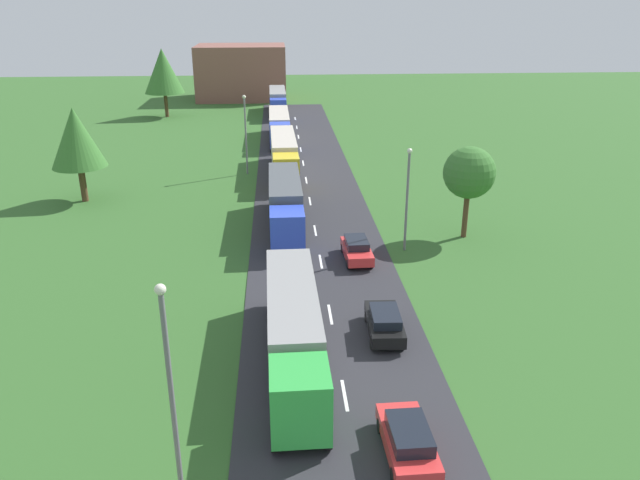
{
  "coord_description": "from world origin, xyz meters",
  "views": [
    {
      "loc": [
        -2.79,
        -12.68,
        17.08
      ],
      "look_at": [
        -0.12,
        25.13,
        2.08
      ],
      "focal_mm": 34.21,
      "sensor_mm": 36.0,
      "label": 1
    }
  ],
  "objects_px": {
    "truck_second": "(285,202)",
    "truck_fifth": "(278,100)",
    "lamppost_lead": "(172,398)",
    "tree_pine": "(163,71)",
    "truck_fourth": "(279,125)",
    "lamppost_second": "(407,194)",
    "car_second": "(385,322)",
    "tree_oak": "(76,138)",
    "truck_third": "(284,154)",
    "car_lead": "(408,440)",
    "car_third": "(357,249)",
    "distant_building": "(242,72)",
    "truck_lead": "(294,328)",
    "lamppost_third": "(246,131)",
    "tree_maple": "(469,173)"
  },
  "relations": [
    {
      "from": "truck_second",
      "to": "tree_oak",
      "type": "xyz_separation_m",
      "value": [
        -18.08,
        8.28,
        3.62
      ]
    },
    {
      "from": "car_third",
      "to": "truck_fifth",
      "type": "bearing_deg",
      "value": 94.95
    },
    {
      "from": "truck_second",
      "to": "lamppost_lead",
      "type": "bearing_deg",
      "value": -98.01
    },
    {
      "from": "tree_pine",
      "to": "distant_building",
      "type": "distance_m",
      "value": 21.42
    },
    {
      "from": "truck_lead",
      "to": "tree_maple",
      "type": "distance_m",
      "value": 21.86
    },
    {
      "from": "car_lead",
      "to": "tree_pine",
      "type": "height_order",
      "value": "tree_pine"
    },
    {
      "from": "truck_fourth",
      "to": "car_second",
      "type": "bearing_deg",
      "value": -83.98
    },
    {
      "from": "car_lead",
      "to": "tree_oak",
      "type": "height_order",
      "value": "tree_oak"
    },
    {
      "from": "tree_oak",
      "to": "distant_building",
      "type": "bearing_deg",
      "value": 79.46
    },
    {
      "from": "truck_third",
      "to": "car_third",
      "type": "distance_m",
      "value": 23.51
    },
    {
      "from": "tree_pine",
      "to": "car_third",
      "type": "bearing_deg",
      "value": -68.87
    },
    {
      "from": "truck_fifth",
      "to": "car_lead",
      "type": "distance_m",
      "value": 79.26
    },
    {
      "from": "tree_oak",
      "to": "truck_third",
      "type": "bearing_deg",
      "value": 23.04
    },
    {
      "from": "truck_third",
      "to": "tree_pine",
      "type": "xyz_separation_m",
      "value": [
        -17.74,
        35.1,
        4.72
      ]
    },
    {
      "from": "truck_second",
      "to": "car_lead",
      "type": "height_order",
      "value": "truck_second"
    },
    {
      "from": "truck_second",
      "to": "lamppost_third",
      "type": "height_order",
      "value": "lamppost_third"
    },
    {
      "from": "truck_fourth",
      "to": "lamppost_lead",
      "type": "relative_size",
      "value": 1.52
    },
    {
      "from": "lamppost_lead",
      "to": "tree_maple",
      "type": "xyz_separation_m",
      "value": [
        17.8,
        26.29,
        -0.0
      ]
    },
    {
      "from": "distant_building",
      "to": "truck_lead",
      "type": "bearing_deg",
      "value": -85.66
    },
    {
      "from": "lamppost_lead",
      "to": "tree_pine",
      "type": "relative_size",
      "value": 0.89
    },
    {
      "from": "truck_fifth",
      "to": "car_second",
      "type": "bearing_deg",
      "value": -85.62
    },
    {
      "from": "truck_lead",
      "to": "lamppost_lead",
      "type": "relative_size",
      "value": 1.48
    },
    {
      "from": "truck_second",
      "to": "lamppost_second",
      "type": "xyz_separation_m",
      "value": [
        8.58,
        -5.31,
        2.08
      ]
    },
    {
      "from": "car_second",
      "to": "truck_third",
      "type": "bearing_deg",
      "value": 98.36
    },
    {
      "from": "truck_fifth",
      "to": "car_lead",
      "type": "relative_size",
      "value": 3.2
    },
    {
      "from": "truck_fourth",
      "to": "lamppost_lead",
      "type": "height_order",
      "value": "lamppost_lead"
    },
    {
      "from": "truck_fifth",
      "to": "tree_oak",
      "type": "relative_size",
      "value": 1.63
    },
    {
      "from": "truck_lead",
      "to": "truck_third",
      "type": "xyz_separation_m",
      "value": [
        0.07,
        35.82,
        0.13
      ]
    },
    {
      "from": "truck_fifth",
      "to": "car_third",
      "type": "relative_size",
      "value": 3.24
    },
    {
      "from": "truck_fourth",
      "to": "tree_pine",
      "type": "height_order",
      "value": "tree_pine"
    },
    {
      "from": "truck_lead",
      "to": "car_lead",
      "type": "relative_size",
      "value": 3.16
    },
    {
      "from": "lamppost_third",
      "to": "distant_building",
      "type": "relative_size",
      "value": 0.51
    },
    {
      "from": "truck_second",
      "to": "tree_oak",
      "type": "distance_m",
      "value": 20.21
    },
    {
      "from": "lamppost_second",
      "to": "truck_lead",
      "type": "bearing_deg",
      "value": -120.43
    },
    {
      "from": "lamppost_lead",
      "to": "tree_pine",
      "type": "bearing_deg",
      "value": 99.53
    },
    {
      "from": "tree_pine",
      "to": "distant_building",
      "type": "xyz_separation_m",
      "value": [
        10.9,
        18.31,
        -2.2
      ]
    },
    {
      "from": "truck_second",
      "to": "truck_fifth",
      "type": "distance_m",
      "value": 52.36
    },
    {
      "from": "truck_fifth",
      "to": "tree_pine",
      "type": "distance_m",
      "value": 18.0
    },
    {
      "from": "car_second",
      "to": "car_third",
      "type": "distance_m",
      "value": 10.36
    },
    {
      "from": "truck_third",
      "to": "car_third",
      "type": "relative_size",
      "value": 3.39
    },
    {
      "from": "truck_lead",
      "to": "lamppost_third",
      "type": "distance_m",
      "value": 36.61
    },
    {
      "from": "truck_lead",
      "to": "car_lead",
      "type": "height_order",
      "value": "truck_lead"
    },
    {
      "from": "lamppost_second",
      "to": "distant_building",
      "type": "distance_m",
      "value": 76.29
    },
    {
      "from": "truck_fourth",
      "to": "tree_oak",
      "type": "relative_size",
      "value": 1.65
    },
    {
      "from": "truck_fifth",
      "to": "tree_oak",
      "type": "height_order",
      "value": "tree_oak"
    },
    {
      "from": "truck_third",
      "to": "car_third",
      "type": "height_order",
      "value": "truck_third"
    },
    {
      "from": "truck_third",
      "to": "lamppost_lead",
      "type": "xyz_separation_m",
      "value": [
        -4.25,
        -45.26,
        2.86
      ]
    },
    {
      "from": "truck_fifth",
      "to": "truck_fourth",
      "type": "bearing_deg",
      "value": -89.76
    },
    {
      "from": "truck_lead",
      "to": "lamppost_lead",
      "type": "xyz_separation_m",
      "value": [
        -4.18,
        -9.44,
        2.99
      ]
    },
    {
      "from": "truck_lead",
      "to": "truck_second",
      "type": "distance_m",
      "value": 19.8
    }
  ]
}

